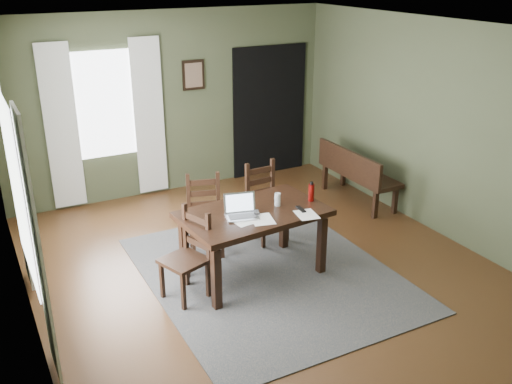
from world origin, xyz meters
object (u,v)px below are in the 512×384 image
dining_table (253,219)px  chair_back_left (205,216)px  bench (355,171)px  laptop (241,210)px  water_bottle (311,192)px  chair_end (188,256)px  chair_back_right (266,203)px

dining_table → chair_back_left: (-0.25, 0.78, -0.22)m
bench → dining_table: bearing=117.7°
dining_table → laptop: (-0.17, -0.04, 0.16)m
laptop → water_bottle: bearing=13.2°
chair_end → chair_back_left: bearing=126.9°
chair_back_right → laptop: bearing=-136.0°
water_bottle → bench: bearing=38.3°
dining_table → chair_back_right: chair_back_right is taller
chair_end → laptop: (0.63, 0.03, 0.38)m
chair_back_left → laptop: bearing=-68.4°
chair_end → chair_back_right: size_ratio=0.97×
chair_back_left → dining_table: bearing=-56.3°
chair_back_right → bench: chair_back_right is taller
dining_table → water_bottle: 0.74m
dining_table → water_bottle: size_ratio=7.17×
chair_back_right → bench: bearing=11.2°
bench → laptop: 2.80m
bench → laptop: size_ratio=3.66×
chair_back_right → chair_end: bearing=-152.2°
dining_table → chair_end: 0.84m
dining_table → laptop: 0.23m
chair_end → chair_back_left: same height
bench → laptop: (-2.48, -1.25, 0.37)m
chair_back_right → bench: (1.74, 0.45, -0.00)m
dining_table → bench: 2.62m
dining_table → water_bottle: (0.71, -0.05, 0.20)m
bench → laptop: laptop is taller
dining_table → bench: bearing=22.5°
chair_end → chair_back_right: 1.61m
chair_back_left → laptop: 0.91m
chair_end → bench: size_ratio=0.67×
dining_table → laptop: bearing=-172.4°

